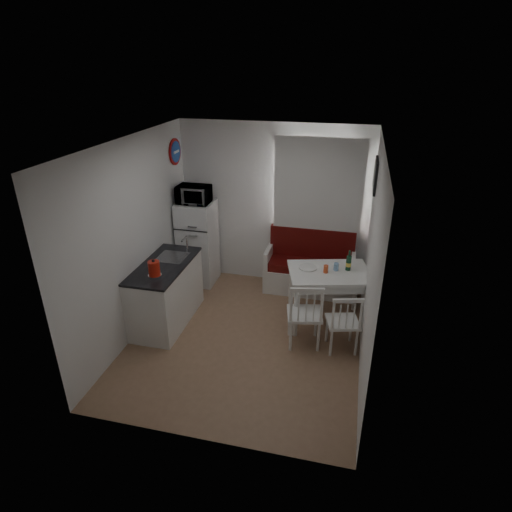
{
  "coord_description": "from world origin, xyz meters",
  "views": [
    {
      "loc": [
        1.24,
        -4.62,
        3.47
      ],
      "look_at": [
        0.01,
        0.5,
        1.0
      ],
      "focal_mm": 30.0,
      "sensor_mm": 36.0,
      "label": 1
    }
  ],
  "objects_px": {
    "chair_left": "(304,309)",
    "chair_right": "(343,318)",
    "bench": "(310,271)",
    "kitchen_counter": "(166,293)",
    "dining_table": "(329,277)",
    "fridge": "(198,243)",
    "kettle": "(154,268)",
    "wine_bottle": "(349,260)",
    "microwave": "(194,195)"
  },
  "relations": [
    {
      "from": "kitchen_counter",
      "to": "microwave",
      "type": "bearing_deg",
      "value": 89.06
    },
    {
      "from": "kitchen_counter",
      "to": "chair_right",
      "type": "relative_size",
      "value": 2.75
    },
    {
      "from": "kitchen_counter",
      "to": "kettle",
      "type": "distance_m",
      "value": 0.67
    },
    {
      "from": "dining_table",
      "to": "wine_bottle",
      "type": "bearing_deg",
      "value": 7.8
    },
    {
      "from": "bench",
      "to": "kettle",
      "type": "relative_size",
      "value": 5.96
    },
    {
      "from": "bench",
      "to": "fridge",
      "type": "distance_m",
      "value": 1.87
    },
    {
      "from": "wine_bottle",
      "to": "fridge",
      "type": "bearing_deg",
      "value": 164.72
    },
    {
      "from": "kettle",
      "to": "wine_bottle",
      "type": "relative_size",
      "value": 0.81
    },
    {
      "from": "bench",
      "to": "microwave",
      "type": "bearing_deg",
      "value": -174.93
    },
    {
      "from": "kitchen_counter",
      "to": "chair_right",
      "type": "distance_m",
      "value": 2.46
    },
    {
      "from": "microwave",
      "to": "wine_bottle",
      "type": "xyz_separation_m",
      "value": [
        2.43,
        -0.61,
        -0.57
      ]
    },
    {
      "from": "dining_table",
      "to": "chair_right",
      "type": "height_order",
      "value": "chair_right"
    },
    {
      "from": "chair_left",
      "to": "kettle",
      "type": "height_order",
      "value": "kettle"
    },
    {
      "from": "kitchen_counter",
      "to": "chair_left",
      "type": "xyz_separation_m",
      "value": [
        1.96,
        -0.19,
        0.12
      ]
    },
    {
      "from": "bench",
      "to": "chair_left",
      "type": "bearing_deg",
      "value": -86.15
    },
    {
      "from": "dining_table",
      "to": "chair_right",
      "type": "bearing_deg",
      "value": -84.72
    },
    {
      "from": "kitchen_counter",
      "to": "wine_bottle",
      "type": "relative_size",
      "value": 4.54
    },
    {
      "from": "chair_left",
      "to": "bench",
      "type": "bearing_deg",
      "value": 82.01
    },
    {
      "from": "dining_table",
      "to": "kitchen_counter",
      "type": "bearing_deg",
      "value": 177.47
    },
    {
      "from": "bench",
      "to": "chair_left",
      "type": "distance_m",
      "value": 1.57
    },
    {
      "from": "chair_right",
      "to": "microwave",
      "type": "relative_size",
      "value": 0.95
    },
    {
      "from": "kitchen_counter",
      "to": "wine_bottle",
      "type": "xyz_separation_m",
      "value": [
        2.45,
        0.58,
        0.51
      ]
    },
    {
      "from": "fridge",
      "to": "wine_bottle",
      "type": "relative_size",
      "value": 4.78
    },
    {
      "from": "chair_left",
      "to": "wine_bottle",
      "type": "distance_m",
      "value": 0.99
    },
    {
      "from": "fridge",
      "to": "chair_right",
      "type": "bearing_deg",
      "value": -30.31
    },
    {
      "from": "bench",
      "to": "kettle",
      "type": "xyz_separation_m",
      "value": [
        -1.81,
        -1.72,
        0.68
      ]
    },
    {
      "from": "chair_left",
      "to": "chair_right",
      "type": "xyz_separation_m",
      "value": [
        0.49,
        0.01,
        -0.06
      ]
    },
    {
      "from": "chair_right",
      "to": "microwave",
      "type": "distance_m",
      "value": 2.97
    },
    {
      "from": "chair_left",
      "to": "kettle",
      "type": "bearing_deg",
      "value": 173.51
    },
    {
      "from": "fridge",
      "to": "wine_bottle",
      "type": "distance_m",
      "value": 2.53
    },
    {
      "from": "bench",
      "to": "kettle",
      "type": "height_order",
      "value": "kettle"
    },
    {
      "from": "bench",
      "to": "dining_table",
      "type": "xyz_separation_m",
      "value": [
        0.35,
        -0.88,
        0.39
      ]
    },
    {
      "from": "kettle",
      "to": "kitchen_counter",
      "type": "bearing_deg",
      "value": 97.74
    },
    {
      "from": "bench",
      "to": "chair_right",
      "type": "distance_m",
      "value": 1.65
    },
    {
      "from": "chair_left",
      "to": "fridge",
      "type": "bearing_deg",
      "value": 131.76
    },
    {
      "from": "fridge",
      "to": "microwave",
      "type": "height_order",
      "value": "microwave"
    },
    {
      "from": "bench",
      "to": "wine_bottle",
      "type": "height_order",
      "value": "wine_bottle"
    },
    {
      "from": "wine_bottle",
      "to": "chair_right",
      "type": "bearing_deg",
      "value": -90.0
    },
    {
      "from": "microwave",
      "to": "bench",
      "type": "bearing_deg",
      "value": 5.07
    },
    {
      "from": "kitchen_counter",
      "to": "fridge",
      "type": "height_order",
      "value": "fridge"
    },
    {
      "from": "chair_left",
      "to": "dining_table",
      "type": "bearing_deg",
      "value": 57.59
    },
    {
      "from": "dining_table",
      "to": "kettle",
      "type": "relative_size",
      "value": 5.25
    },
    {
      "from": "bench",
      "to": "chair_right",
      "type": "bearing_deg",
      "value": -68.82
    },
    {
      "from": "wine_bottle",
      "to": "kettle",
      "type": "bearing_deg",
      "value": -158.51
    },
    {
      "from": "dining_table",
      "to": "microwave",
      "type": "relative_size",
      "value": 2.47
    },
    {
      "from": "bench",
      "to": "dining_table",
      "type": "height_order",
      "value": "bench"
    },
    {
      "from": "kitchen_counter",
      "to": "dining_table",
      "type": "distance_m",
      "value": 2.28
    },
    {
      "from": "microwave",
      "to": "wine_bottle",
      "type": "relative_size",
      "value": 1.73
    },
    {
      "from": "fridge",
      "to": "microwave",
      "type": "distance_m",
      "value": 0.84
    },
    {
      "from": "chair_right",
      "to": "microwave",
      "type": "xyz_separation_m",
      "value": [
        -2.43,
        1.37,
        1.01
      ]
    }
  ]
}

